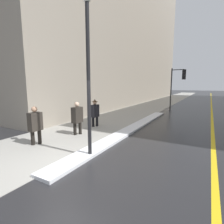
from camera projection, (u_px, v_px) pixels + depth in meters
ground_plane at (57, 167)px, 5.08m from camera, size 160.00×160.00×0.00m
sidewalk_slab at (148, 107)px, 18.98m from camera, size 4.00×80.00×0.01m
road_centre_stripe at (212, 111)px, 16.09m from camera, size 0.16×80.00×0.00m
snow_bank_curb at (132, 128)px, 9.38m from camera, size 0.70×11.75×0.10m
building_facade_left at (127, 26)px, 24.10m from camera, size 6.00×36.00×20.82m
lamp_post at (88, 64)px, 5.37m from camera, size 0.28×0.28×5.03m
traffic_light_near at (179, 80)px, 16.27m from camera, size 1.31×0.32×3.91m
pedestrian_trailing at (35, 124)px, 6.87m from camera, size 0.31×0.51×1.54m
pedestrian_nearside at (77, 117)px, 8.26m from camera, size 0.32×0.52×1.58m
pedestrian_in_fedora at (95, 112)px, 9.91m from camera, size 0.33×0.49×1.57m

